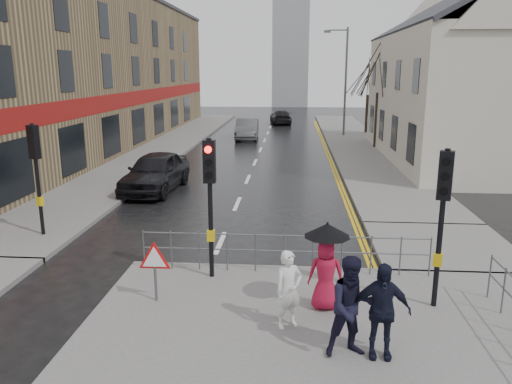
% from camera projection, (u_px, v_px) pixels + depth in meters
% --- Properties ---
extents(ground, '(120.00, 120.00, 0.00)m').
position_uv_depth(ground, '(203.00, 284.00, 12.08)').
color(ground, black).
rests_on(ground, ground).
extents(near_pavement, '(10.00, 9.00, 0.14)m').
position_uv_depth(near_pavement, '(340.00, 372.00, 8.45)').
color(near_pavement, '#605E5B').
rests_on(near_pavement, ground).
extents(left_pavement, '(4.00, 44.00, 0.14)m').
position_uv_depth(left_pavement, '(170.00, 143.00, 34.81)').
color(left_pavement, '#605E5B').
rests_on(left_pavement, ground).
extents(right_pavement, '(4.00, 40.00, 0.14)m').
position_uv_depth(right_pavement, '(354.00, 141.00, 35.80)').
color(right_pavement, '#605E5B').
rests_on(right_pavement, ground).
extents(pavement_bridge_right, '(4.00, 4.20, 0.14)m').
position_uv_depth(pavement_bridge_right, '(442.00, 246.00, 14.49)').
color(pavement_bridge_right, '#605E5B').
rests_on(pavement_bridge_right, ground).
extents(building_left_terrace, '(8.00, 42.00, 10.00)m').
position_uv_depth(building_left_terrace, '(81.00, 71.00, 33.08)').
color(building_left_terrace, '#8C7751').
rests_on(building_left_terrace, ground).
extents(building_right_cream, '(9.00, 16.40, 10.10)m').
position_uv_depth(building_right_cream, '(474.00, 75.00, 27.49)').
color(building_right_cream, beige).
rests_on(building_right_cream, ground).
extents(church_tower, '(5.00, 5.00, 18.00)m').
position_uv_depth(church_tower, '(291.00, 41.00, 69.87)').
color(church_tower, '#92959A').
rests_on(church_tower, ground).
extents(traffic_signal_near_left, '(0.28, 0.27, 3.40)m').
position_uv_depth(traffic_signal_near_left, '(210.00, 184.00, 11.67)').
color(traffic_signal_near_left, black).
rests_on(traffic_signal_near_left, near_pavement).
extents(traffic_signal_near_right, '(0.34, 0.33, 3.40)m').
position_uv_depth(traffic_signal_near_right, '(443.00, 201.00, 10.14)').
color(traffic_signal_near_right, black).
rests_on(traffic_signal_near_right, near_pavement).
extents(traffic_signal_far_left, '(0.34, 0.33, 3.40)m').
position_uv_depth(traffic_signal_far_left, '(36.00, 160.00, 14.81)').
color(traffic_signal_far_left, black).
rests_on(traffic_signal_far_left, left_pavement).
extents(guard_railing_front, '(7.14, 0.04, 1.00)m').
position_uv_depth(guard_railing_front, '(284.00, 245.00, 12.31)').
color(guard_railing_front, '#595B5E').
rests_on(guard_railing_front, near_pavement).
extents(warning_sign, '(0.80, 0.07, 1.35)m').
position_uv_depth(warning_sign, '(154.00, 262.00, 10.72)').
color(warning_sign, '#595B5E').
rests_on(warning_sign, near_pavement).
extents(street_lamp, '(1.83, 0.25, 8.00)m').
position_uv_depth(street_lamp, '(344.00, 75.00, 37.65)').
color(street_lamp, '#595B5E').
rests_on(street_lamp, right_pavement).
extents(tree_near, '(2.40, 2.40, 6.58)m').
position_uv_depth(tree_near, '(379.00, 69.00, 31.61)').
color(tree_near, '#30241A').
rests_on(tree_near, right_pavement).
extents(tree_far, '(2.40, 2.40, 5.64)m').
position_uv_depth(tree_far, '(369.00, 78.00, 39.49)').
color(tree_far, '#30241A').
rests_on(tree_far, right_pavement).
extents(pedestrian_a, '(0.68, 0.61, 1.56)m').
position_uv_depth(pedestrian_a, '(289.00, 289.00, 9.65)').
color(pedestrian_a, silver).
rests_on(pedestrian_a, near_pavement).
extents(pedestrian_b, '(1.03, 0.88, 1.84)m').
position_uv_depth(pedestrian_b, '(352.00, 307.00, 8.64)').
color(pedestrian_b, black).
rests_on(pedestrian_b, near_pavement).
extents(pedestrian_with_umbrella, '(0.96, 0.96, 1.87)m').
position_uv_depth(pedestrian_with_umbrella, '(326.00, 260.00, 10.34)').
color(pedestrian_with_umbrella, '#AA1332').
rests_on(pedestrian_with_umbrella, near_pavement).
extents(pedestrian_d, '(1.03, 0.46, 1.74)m').
position_uv_depth(pedestrian_d, '(381.00, 310.00, 8.61)').
color(pedestrian_d, black).
rests_on(pedestrian_d, near_pavement).
extents(car_parked, '(2.31, 4.99, 1.66)m').
position_uv_depth(car_parked, '(155.00, 172.00, 21.26)').
color(car_parked, black).
rests_on(car_parked, ground).
extents(car_mid, '(1.79, 4.66, 1.52)m').
position_uv_depth(car_mid, '(247.00, 129.00, 37.42)').
color(car_mid, '#484B4D').
rests_on(car_mid, ground).
extents(car_far, '(2.33, 4.69, 1.31)m').
position_uv_depth(car_far, '(281.00, 117.00, 47.89)').
color(car_far, black).
rests_on(car_far, ground).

